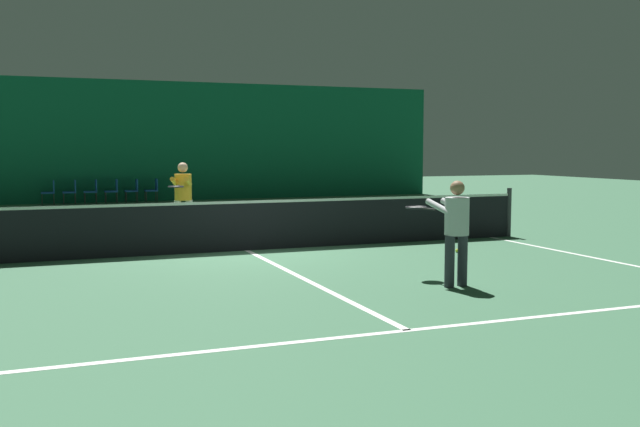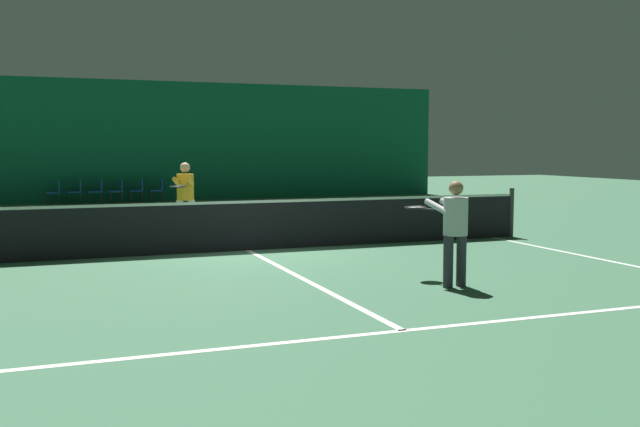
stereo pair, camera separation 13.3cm
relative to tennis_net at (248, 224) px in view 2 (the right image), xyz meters
name	(u,v)px [view 2 (the right image)]	position (x,y,z in m)	size (l,w,h in m)	color
ground_plane	(248,250)	(0.00, 0.00, -0.51)	(60.00, 60.00, 0.00)	#386647
backdrop_curtain	(151,141)	(0.00, 13.68, 1.69)	(23.00, 0.12, 4.39)	#0F5138
court_line_baseline_far	(159,204)	(0.00, 11.90, -0.51)	(11.00, 0.10, 0.00)	white
court_line_service_far	(188,219)	(0.00, 6.40, -0.51)	(8.25, 0.10, 0.00)	white
court_line_service_near	(403,331)	(0.00, -6.40, -0.51)	(8.25, 0.10, 0.00)	white
court_line_sideline_right	(493,238)	(5.50, 0.00, -0.51)	(0.10, 23.80, 0.00)	white
court_line_centre	(248,250)	(0.00, 0.00, -0.51)	(0.10, 12.80, 0.00)	white
tennis_net	(248,224)	(0.00, 0.00, 0.00)	(12.00, 0.10, 1.07)	black
player_near	(453,225)	(1.78, -4.44, 0.36)	(0.51, 1.31, 1.49)	#2D2D38
player_far	(185,193)	(-0.71, 2.65, 0.44)	(0.77, 1.37, 1.63)	beige
courtside_chair_0	(55,190)	(-3.35, 13.13, -0.03)	(0.44, 0.44, 0.84)	#2D2D2D
courtside_chair_1	(77,190)	(-2.65, 13.13, -0.03)	(0.44, 0.44, 0.84)	#2D2D2D
courtside_chair_2	(98,190)	(-1.95, 13.13, -0.03)	(0.44, 0.44, 0.84)	#2D2D2D
courtside_chair_3	(118,189)	(-1.26, 13.13, -0.03)	(0.44, 0.44, 0.84)	#2D2D2D
courtside_chair_4	(138,189)	(-0.56, 13.13, -0.03)	(0.44, 0.44, 0.84)	#2D2D2D
courtside_chair_5	(158,188)	(0.14, 13.13, -0.03)	(0.44, 0.44, 0.84)	#2D2D2D
tennis_ball	(458,251)	(3.60, -1.66, -0.48)	(0.07, 0.07, 0.07)	#D1DB33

